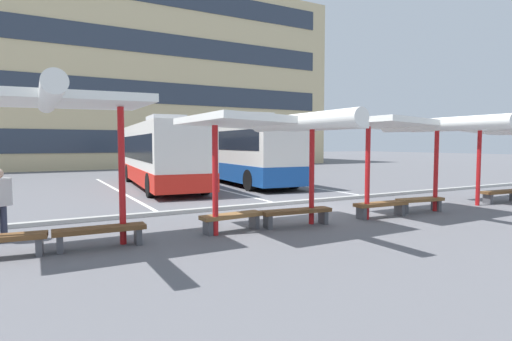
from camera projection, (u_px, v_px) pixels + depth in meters
name	position (u px, v px, depth m)	size (l,w,h in m)	color
ground_plane	(305.00, 210.00, 13.36)	(160.00, 160.00, 0.00)	slate
terminal_building	(117.00, 80.00, 41.42)	(41.74, 14.73, 20.18)	#D1BC8C
coach_bus_0	(161.00, 155.00, 20.29)	(3.45, 10.88, 3.49)	silver
coach_bus_1	(242.00, 152.00, 22.47)	(3.21, 10.65, 3.76)	silver
lane_stripe_0	(118.00, 190.00, 18.97)	(0.16, 14.00, 0.01)	white
lane_stripe_1	(205.00, 186.00, 21.07)	(0.16, 14.00, 0.01)	white
lane_stripe_2	(277.00, 182.00, 23.18)	(0.16, 14.00, 0.01)	white
waiting_shelter_0	(48.00, 103.00, 7.78)	(3.77, 4.14, 3.20)	red
bench_1	(100.00, 232.00, 8.48)	(1.85, 0.47, 0.45)	brown
waiting_shelter_1	(273.00, 125.00, 9.97)	(3.84, 4.98, 2.85)	red
bench_2	(232.00, 218.00, 10.09)	(1.66, 0.55, 0.45)	brown
bench_3	(296.00, 213.00, 10.77)	(2.01, 0.61, 0.45)	brown
waiting_shelter_2	(412.00, 127.00, 12.07)	(3.99, 4.54, 2.92)	red
bench_4	(381.00, 206.00, 12.05)	(1.79, 0.53, 0.45)	brown
bench_5	(420.00, 202.00, 12.98)	(1.69, 0.62, 0.45)	brown
waiting_shelter_3	(512.00, 130.00, 14.69)	(3.95, 4.78, 2.93)	red
bench_6	(502.00, 193.00, 15.09)	(1.84, 0.56, 0.45)	brown
platform_kerb	(283.00, 203.00, 14.53)	(44.00, 0.24, 0.12)	#ADADA8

